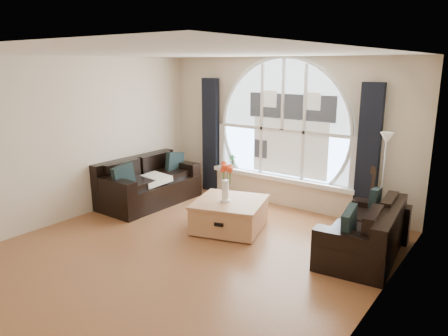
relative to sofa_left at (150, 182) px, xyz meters
The scene contains 20 objects.
ground 2.41m from the sofa_left, 32.29° to the right, with size 5.00×5.50×0.01m, color brown.
ceiling 3.31m from the sofa_left, 32.29° to the right, with size 5.00×5.50×0.01m, color silver.
wall_back 2.67m from the sofa_left, 36.35° to the left, with size 5.00×0.01×2.70m, color beige.
wall_left 1.66m from the sofa_left, 111.07° to the right, with size 0.01×5.50×2.70m, color beige.
wall_right 4.78m from the sofa_left, 15.73° to the right, with size 0.01×5.50×2.70m, color beige.
attic_slope 4.81m from the sofa_left, 16.79° to the right, with size 0.92×5.50×0.72m, color silver.
arched_window 2.76m from the sofa_left, 35.79° to the left, with size 2.60×0.06×2.15m, color silver.
window_sill 2.44m from the sofa_left, 34.45° to the left, with size 2.90×0.22×0.08m, color white.
window_frame 2.75m from the sofa_left, 35.22° to the left, with size 2.76×0.08×2.15m, color white.
neighbor_house 2.82m from the sofa_left, 33.58° to the left, with size 1.70×0.02×1.50m, color silver.
curtain_left 1.61m from the sofa_left, 73.19° to the left, with size 0.35×0.12×2.30m, color black.
curtain_right 3.93m from the sofa_left, 20.63° to the left, with size 0.35×0.12×2.30m, color black.
sofa_left is the anchor object (origin of this frame).
sofa_right 4.03m from the sofa_left, ahead, with size 0.82×1.65×0.73m, color black.
coffee_chest 1.99m from the sofa_left, ahead, with size 1.05×1.05×0.51m, color tan.
throw_blanket 0.21m from the sofa_left, 29.06° to the right, with size 0.55×0.55×0.10m, color silver.
vase_flowers 2.02m from the sofa_left, ahead, with size 0.24×0.24×0.70m, color white.
floor_lamp 4.11m from the sofa_left, 13.91° to the left, with size 0.24×0.24×1.60m, color #B2B2B2.
guitar 3.97m from the sofa_left, 16.25° to the left, with size 0.36×0.24×1.06m, color #975D25.
potted_plant 1.69m from the sofa_left, 55.89° to the left, with size 0.14×0.09×0.26m, color #1E6023.
Camera 1 is at (3.62, -4.05, 2.57)m, focal length 33.76 mm.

